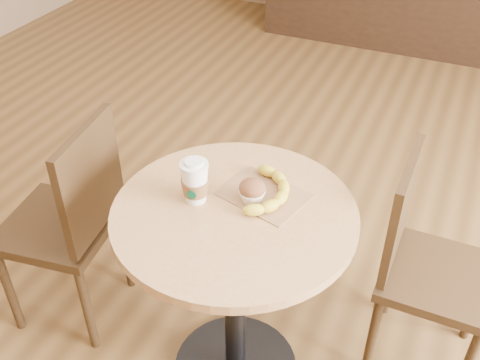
{
  "coord_description": "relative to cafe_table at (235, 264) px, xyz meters",
  "views": [
    {
      "loc": [
        0.48,
        -1.21,
        1.77
      ],
      "look_at": [
        -0.02,
        -0.06,
        0.83
      ],
      "focal_mm": 42.0,
      "sensor_mm": 36.0,
      "label": 1
    }
  ],
  "objects": [
    {
      "name": "chair_right",
      "position": [
        0.53,
        0.33,
        -0.08
      ],
      "size": [
        0.37,
        0.37,
        0.82
      ],
      "rotation": [
        0.0,
        0.0,
        1.56
      ],
      "color": "#362412",
      "rests_on": "ground"
    },
    {
      "name": "cafe_table",
      "position": [
        0.0,
        0.0,
        0.0
      ],
      "size": [
        0.71,
        0.71,
        0.75
      ],
      "color": "black",
      "rests_on": "ground"
    },
    {
      "name": "banana",
      "position": [
        0.07,
        0.09,
        0.24
      ],
      "size": [
        0.17,
        0.27,
        0.03
      ],
      "primitive_type": null,
      "rotation": [
        0.0,
        0.0,
        0.09
      ],
      "color": "gold",
      "rests_on": "kraft_bag"
    },
    {
      "name": "coffee_cup",
      "position": [
        -0.12,
        -0.0,
        0.28
      ],
      "size": [
        0.08,
        0.08,
        0.14
      ],
      "rotation": [
        0.0,
        0.0,
        0.21
      ],
      "color": "white",
      "rests_on": "cafe_table"
    },
    {
      "name": "chair_left",
      "position": [
        -0.65,
        0.03,
        -0.06
      ],
      "size": [
        0.42,
        0.42,
        0.86
      ],
      "rotation": [
        0.0,
        0.0,
        -1.44
      ],
      "color": "#362412",
      "rests_on": "ground"
    },
    {
      "name": "kraft_bag",
      "position": [
        0.05,
        0.1,
        0.22
      ],
      "size": [
        0.28,
        0.24,
        0.0
      ],
      "primitive_type": "cube",
      "rotation": [
        0.0,
        0.0,
        -0.26
      ],
      "color": "#8C6443",
      "rests_on": "cafe_table"
    },
    {
      "name": "muffin",
      "position": [
        0.03,
        0.06,
        0.25
      ],
      "size": [
        0.08,
        0.08,
        0.07
      ],
      "color": "white",
      "rests_on": "kraft_bag"
    }
  ]
}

